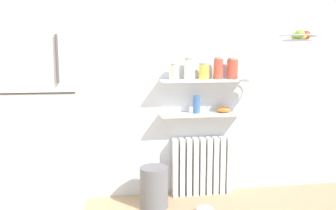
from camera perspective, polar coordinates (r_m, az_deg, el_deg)
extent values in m
cube|color=silver|center=(3.69, 1.57, 4.88)|extent=(7.04, 0.10, 2.60)
cube|color=silver|center=(3.36, -20.99, -2.45)|extent=(0.77, 0.66, 1.84)
cube|color=#262628|center=(3.00, -22.55, 1.80)|extent=(0.76, 0.01, 0.01)
cylinder|color=#4C4C51|center=(2.92, -18.15, 7.37)|extent=(0.02, 0.02, 0.40)
cube|color=white|center=(3.74, 1.17, -10.46)|extent=(0.05, 0.12, 0.63)
cube|color=white|center=(3.75, 2.32, -10.40)|extent=(0.05, 0.12, 0.63)
cube|color=white|center=(3.77, 3.46, -10.33)|extent=(0.05, 0.12, 0.63)
cube|color=white|center=(3.78, 4.59, -10.26)|extent=(0.05, 0.12, 0.63)
cube|color=white|center=(3.80, 5.71, -10.18)|extent=(0.05, 0.12, 0.63)
cube|color=white|center=(3.82, 6.82, -10.11)|extent=(0.05, 0.12, 0.63)
cube|color=white|center=(3.84, 7.92, -10.03)|extent=(0.05, 0.12, 0.63)
cube|color=white|center=(3.86, 9.00, -9.94)|extent=(0.05, 0.12, 0.63)
cube|color=white|center=(3.89, 10.07, -9.86)|extent=(0.05, 0.12, 0.63)
cube|color=white|center=(3.63, 5.96, -1.56)|extent=(0.92, 0.22, 0.02)
cube|color=white|center=(3.59, 6.05, 4.13)|extent=(0.92, 0.22, 0.02)
cylinder|color=beige|center=(3.52, 1.14, 5.49)|extent=(0.09, 0.09, 0.15)
cylinder|color=gray|center=(3.51, 1.15, 6.84)|extent=(0.09, 0.09, 0.02)
cylinder|color=silver|center=(3.55, 3.63, 5.93)|extent=(0.11, 0.11, 0.20)
cylinder|color=gray|center=(3.54, 3.65, 7.72)|extent=(0.10, 0.10, 0.02)
cylinder|color=yellow|center=(3.59, 6.07, 5.52)|extent=(0.11, 0.11, 0.15)
cylinder|color=gray|center=(3.58, 6.09, 6.88)|extent=(0.10, 0.10, 0.02)
cylinder|color=#C64C38|center=(3.63, 8.46, 5.98)|extent=(0.10, 0.10, 0.21)
cylinder|color=gray|center=(3.63, 8.50, 7.79)|extent=(0.09, 0.09, 0.02)
cylinder|color=#C64C38|center=(3.68, 10.78, 5.91)|extent=(0.12, 0.12, 0.20)
cylinder|color=gray|center=(3.68, 10.83, 7.66)|extent=(0.11, 0.11, 0.02)
cylinder|color=#38609E|center=(3.60, 4.83, 0.08)|extent=(0.07, 0.07, 0.19)
ellipsoid|color=orange|center=(3.69, 9.33, -0.74)|extent=(0.15, 0.15, 0.07)
cylinder|color=slate|center=(3.52, -2.38, -13.60)|extent=(0.28, 0.28, 0.41)
torus|color=#B2B2B7|center=(3.46, 21.00, 10.78)|extent=(0.35, 0.35, 0.01)
cylinder|color=#A8A8AD|center=(3.46, 20.96, 10.12)|extent=(0.28, 0.28, 0.01)
sphere|color=red|center=(3.48, 22.19, 10.82)|extent=(0.08, 0.08, 0.08)
sphere|color=#7FAD38|center=(3.48, 20.57, 10.79)|extent=(0.07, 0.07, 0.07)
sphere|color=#7FAD38|center=(3.37, 21.28, 11.01)|extent=(0.09, 0.09, 0.09)
ellipsoid|color=yellow|center=(3.45, 21.89, 10.66)|extent=(0.18, 0.05, 0.08)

